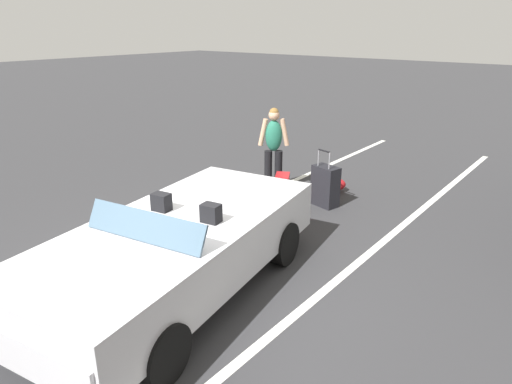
{
  "coord_description": "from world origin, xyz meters",
  "views": [
    {
      "loc": [
        3.24,
        3.8,
        3.11
      ],
      "look_at": [
        -1.79,
        -0.22,
        0.75
      ],
      "focal_mm": 32.09,
      "sensor_mm": 36.0,
      "label": 1
    }
  ],
  "objects_px": {
    "suitcase_large_black": "(325,186)",
    "duffel_bag": "(330,184)",
    "suitcase_medium_bright": "(282,191)",
    "traveler_person": "(274,145)",
    "convertible_car": "(166,256)"
  },
  "relations": [
    {
      "from": "suitcase_medium_bright",
      "to": "traveler_person",
      "type": "height_order",
      "value": "traveler_person"
    },
    {
      "from": "convertible_car",
      "to": "duffel_bag",
      "type": "height_order",
      "value": "convertible_car"
    },
    {
      "from": "convertible_car",
      "to": "traveler_person",
      "type": "height_order",
      "value": "traveler_person"
    },
    {
      "from": "suitcase_large_black",
      "to": "traveler_person",
      "type": "height_order",
      "value": "traveler_person"
    },
    {
      "from": "suitcase_large_black",
      "to": "duffel_bag",
      "type": "xyz_separation_m",
      "value": [
        -0.68,
        -0.29,
        -0.21
      ]
    },
    {
      "from": "convertible_car",
      "to": "suitcase_large_black",
      "type": "xyz_separation_m",
      "value": [
        -3.83,
        -0.11,
        -0.22
      ]
    },
    {
      "from": "suitcase_large_black",
      "to": "duffel_bag",
      "type": "relative_size",
      "value": 1.54
    },
    {
      "from": "suitcase_medium_bright",
      "to": "traveler_person",
      "type": "distance_m",
      "value": 1.08
    },
    {
      "from": "convertible_car",
      "to": "suitcase_medium_bright",
      "type": "bearing_deg",
      "value": -178.41
    },
    {
      "from": "suitcase_medium_bright",
      "to": "duffel_bag",
      "type": "xyz_separation_m",
      "value": [
        -1.26,
        0.25,
        -0.15
      ]
    },
    {
      "from": "convertible_car",
      "to": "suitcase_medium_bright",
      "type": "distance_m",
      "value": 3.33
    },
    {
      "from": "suitcase_large_black",
      "to": "suitcase_medium_bright",
      "type": "distance_m",
      "value": 0.8
    },
    {
      "from": "suitcase_medium_bright",
      "to": "traveler_person",
      "type": "bearing_deg",
      "value": 106.24
    },
    {
      "from": "traveler_person",
      "to": "duffel_bag",
      "type": "bearing_deg",
      "value": 87.41
    },
    {
      "from": "traveler_person",
      "to": "convertible_car",
      "type": "bearing_deg",
      "value": -19.69
    }
  ]
}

